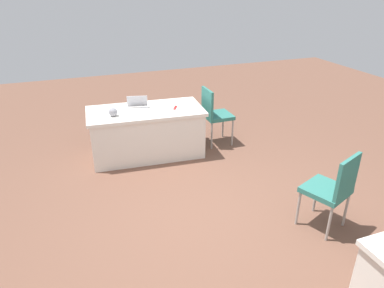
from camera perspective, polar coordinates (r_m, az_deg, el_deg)
ground_plane at (r=4.40m, az=1.82°, el=-11.13°), size 14.40×14.40×0.00m
table_foreground at (r=5.67m, az=-7.33°, el=1.91°), size 1.83×0.99×0.76m
chair_near_front at (r=5.94m, az=3.59°, el=5.13°), size 0.44×0.44×0.98m
chair_tucked_right at (r=4.16m, az=21.73°, el=-6.45°), size 0.57×0.57×0.95m
laptop_silver at (r=5.52m, az=-8.76°, el=5.81°), size 0.37×0.35×0.21m
yarn_ball at (r=5.32m, az=-12.59°, el=5.04°), size 0.13×0.13×0.13m
scissors_red at (r=5.56m, az=-2.72°, el=5.87°), size 0.11×0.18×0.01m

